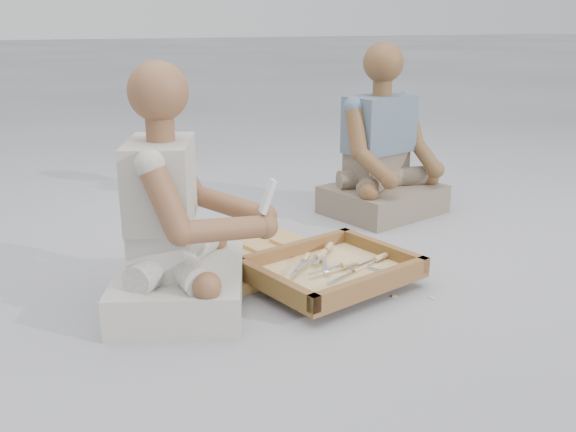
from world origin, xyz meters
name	(u,v)px	position (x,y,z in m)	size (l,w,h in m)	color
ground	(333,312)	(0.00, 0.00, 0.00)	(60.00, 60.00, 0.00)	#A1A1A6
carved_panel	(253,262)	(-0.12, 0.49, 0.02)	(0.63, 0.42, 0.04)	#A77041
tool_tray	(331,270)	(0.08, 0.19, 0.07)	(0.67, 0.59, 0.07)	brown
chisel_0	(356,271)	(0.16, 0.14, 0.07)	(0.21, 0.11, 0.02)	silver
chisel_1	(304,260)	(0.01, 0.28, 0.08)	(0.15, 0.18, 0.02)	silver
chisel_2	(344,265)	(0.13, 0.18, 0.09)	(0.22, 0.07, 0.02)	silver
chisel_3	(377,259)	(0.28, 0.20, 0.08)	(0.21, 0.10, 0.02)	silver
chisel_4	(318,256)	(0.07, 0.29, 0.09)	(0.19, 0.14, 0.02)	silver
chisel_5	(323,258)	(0.09, 0.28, 0.08)	(0.09, 0.21, 0.02)	silver
chisel_6	(327,249)	(0.14, 0.35, 0.09)	(0.16, 0.18, 0.02)	silver
chisel_7	(388,273)	(0.26, 0.09, 0.07)	(0.14, 0.19, 0.02)	silver
wood_chip_0	(241,280)	(-0.21, 0.38, 0.00)	(0.02, 0.01, 0.00)	#DDC782
wood_chip_1	(349,302)	(0.08, 0.04, 0.00)	(0.02, 0.01, 0.00)	#DDC782
wood_chip_2	(250,287)	(-0.20, 0.30, 0.00)	(0.02, 0.01, 0.00)	#DDC782
wood_chip_3	(345,304)	(0.06, 0.03, 0.00)	(0.02, 0.01, 0.00)	#DDC782
wood_chip_4	(401,281)	(0.35, 0.14, 0.00)	(0.02, 0.01, 0.00)	#DDC782
wood_chip_5	(301,258)	(0.10, 0.50, 0.00)	(0.02, 0.01, 0.00)	#DDC782
wood_chip_6	(373,261)	(0.36, 0.36, 0.00)	(0.02, 0.01, 0.00)	#DDC782
wood_chip_7	(395,296)	(0.26, 0.03, 0.00)	(0.02, 0.01, 0.00)	#DDC782
wood_chip_8	(374,255)	(0.39, 0.42, 0.00)	(0.02, 0.01, 0.00)	#DDC782
wood_chip_9	(432,298)	(0.37, -0.03, 0.00)	(0.02, 0.01, 0.00)	#DDC782
craftsman	(176,228)	(-0.47, 0.25, 0.28)	(0.62, 0.64, 0.83)	beige
companion	(383,158)	(0.74, 0.96, 0.28)	(0.65, 0.57, 0.85)	#7A6B58
mobile_phone	(268,196)	(-0.20, 0.10, 0.40)	(0.06, 0.05, 0.11)	silver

